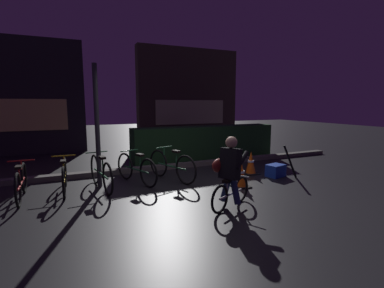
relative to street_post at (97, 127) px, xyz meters
The scene contains 16 objects.
ground_plane 2.48m from the street_post, 34.68° to the right, with size 40.00×40.00×0.00m, color black.
sidewalk_curb 2.36m from the street_post, 29.97° to the left, with size 12.00×0.24×0.12m, color #56544F.
hedge_row 4.09m from the street_post, 28.26° to the left, with size 4.80×0.70×1.06m, color #19381C.
storefront_left 5.70m from the street_post, 110.47° to the left, with size 4.17×0.54×4.07m.
storefront_right 7.68m from the street_post, 51.73° to the left, with size 4.84×0.54×4.30m.
street_post is the anchor object (origin of this frame).
parked_bike_leftmost 1.76m from the street_post, 169.19° to the right, with size 0.46×1.53×0.71m.
parked_bike_left_mid 1.20m from the street_post, behind, with size 0.46×1.55×0.72m.
parked_bike_center_left 0.99m from the street_post, 87.48° to the right, with size 0.46×1.64×0.76m.
parked_bike_center_right 1.26m from the street_post, ahead, with size 0.60×1.51×0.73m.
parked_bike_right_mid 1.87m from the street_post, ahead, with size 0.61×1.59×0.77m.
traffic_cone_near 3.23m from the street_post, 25.12° to the right, with size 0.36×0.36×0.59m.
traffic_cone_far 3.83m from the street_post, ahead, with size 0.36×0.36×0.58m.
blue_crate 4.33m from the street_post, 12.47° to the right, with size 0.44×0.32×0.30m, color #193DB7.
cyclist 3.01m from the street_post, 49.80° to the right, with size 1.08×0.59×1.25m.
closed_umbrella 4.53m from the street_post, 15.03° to the right, with size 0.05×0.05×0.85m, color black.
Camera 1 is at (-2.36, -5.07, 1.79)m, focal length 26.46 mm.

